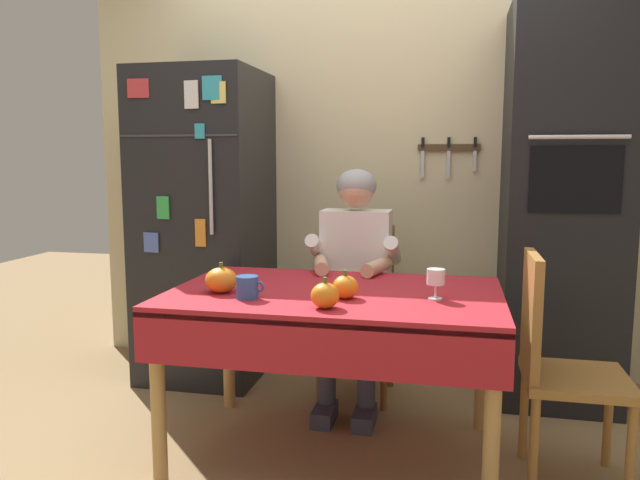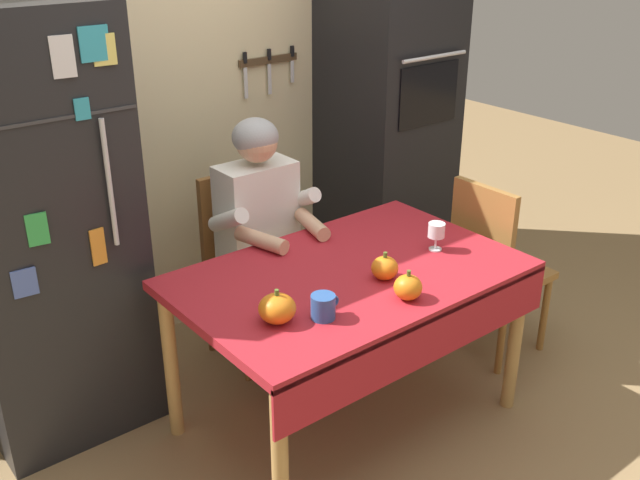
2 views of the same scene
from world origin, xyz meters
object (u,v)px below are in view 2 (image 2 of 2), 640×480
at_px(wall_oven, 387,111).
at_px(pumpkin_medium, 385,268).
at_px(pumpkin_small, 408,287).
at_px(seated_person, 266,228).
at_px(chair_behind_person, 245,258).
at_px(refrigerator, 37,227).
at_px(dining_table, 353,291).
at_px(chair_right_side, 492,263).
at_px(pumpkin_large, 277,308).
at_px(wine_glass, 436,231).
at_px(coffee_mug, 323,307).

height_order(wall_oven, pumpkin_medium, wall_oven).
bearing_deg(pumpkin_small, seated_person, 92.09).
height_order(chair_behind_person, pumpkin_medium, chair_behind_person).
distance_m(refrigerator, seated_person, 0.99).
xyz_separation_m(wall_oven, dining_table, (-1.05, -0.92, -0.39)).
distance_m(chair_right_side, pumpkin_medium, 0.88).
xyz_separation_m(refrigerator, pumpkin_large, (0.49, -1.00, -0.11)).
xyz_separation_m(refrigerator, wine_glass, (1.37, -0.94, -0.07)).
xyz_separation_m(refrigerator, dining_table, (0.95, -0.88, -0.24)).
distance_m(seated_person, wine_glass, 0.79).
xyz_separation_m(wine_glass, pumpkin_medium, (-0.36, -0.06, -0.04)).
bearing_deg(wine_glass, coffee_mug, -168.87).
bearing_deg(seated_person, pumpkin_small, -87.91).
bearing_deg(pumpkin_medium, seated_person, 96.19).
height_order(refrigerator, pumpkin_medium, refrigerator).
height_order(coffee_mug, wine_glass, wine_glass).
xyz_separation_m(wall_oven, chair_behind_person, (-1.06, -0.13, -0.54)).
bearing_deg(pumpkin_small, chair_behind_person, 91.72).
relative_size(refrigerator, chair_right_side, 1.94).
bearing_deg(dining_table, refrigerator, 137.09).
distance_m(dining_table, seated_person, 0.61).
bearing_deg(dining_table, chair_right_side, -0.36).
relative_size(dining_table, seated_person, 1.12).
distance_m(pumpkin_large, pumpkin_medium, 0.53).
height_order(dining_table, seated_person, seated_person).
bearing_deg(coffee_mug, wine_glass, 11.13).
height_order(pumpkin_large, pumpkin_small, pumpkin_large).
bearing_deg(chair_right_side, chair_behind_person, 138.80).
xyz_separation_m(chair_behind_person, coffee_mug, (-0.31, -0.99, 0.27)).
height_order(chair_right_side, wine_glass, chair_right_side).
height_order(wall_oven, wine_glass, wall_oven).
relative_size(coffee_mug, pumpkin_medium, 1.02).
height_order(seated_person, pumpkin_medium, seated_person).
xyz_separation_m(dining_table, pumpkin_small, (0.02, -0.29, 0.13)).
bearing_deg(pumpkin_large, coffee_mug, -29.87).
xyz_separation_m(seated_person, pumpkin_large, (-0.45, -0.72, 0.06)).
bearing_deg(coffee_mug, pumpkin_large, 150.13).
bearing_deg(wall_oven, pumpkin_large, -145.45).
bearing_deg(refrigerator, pumpkin_medium, -44.44).
distance_m(refrigerator, pumpkin_medium, 1.43).
relative_size(refrigerator, pumpkin_medium, 15.58).
relative_size(dining_table, coffee_mug, 11.91).
distance_m(wall_oven, seated_person, 1.15).
bearing_deg(dining_table, coffee_mug, -147.60).
relative_size(dining_table, chair_behind_person, 1.51).
height_order(seated_person, wine_glass, seated_person).
distance_m(dining_table, pumpkin_medium, 0.19).
relative_size(coffee_mug, pumpkin_small, 0.98).
xyz_separation_m(seated_person, pumpkin_medium, (0.08, -0.72, 0.05)).
xyz_separation_m(refrigerator, seated_person, (0.94, -0.28, -0.16)).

